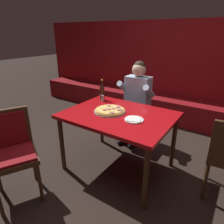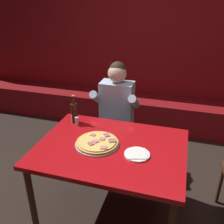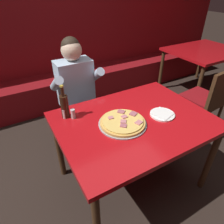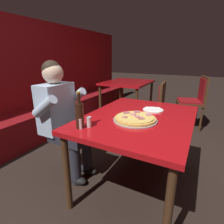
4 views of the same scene
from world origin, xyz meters
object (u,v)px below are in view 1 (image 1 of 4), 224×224
main_dining_table (119,120)px  pizza (110,110)px  shaker_parmesan (101,97)px  diner_seated_blue_shirt (135,99)px  shaker_red_pepper_flakes (103,99)px  plate_white_paper (134,120)px  dining_chair_far_right (12,148)px  beer_bottle (102,92)px

main_dining_table → pizza: pizza is taller
shaker_parmesan → diner_seated_blue_shirt: bearing=57.5°
shaker_parmesan → shaker_red_pepper_flakes: bearing=-34.4°
shaker_red_pepper_flakes → diner_seated_blue_shirt: diner_seated_blue_shirt is taller
shaker_parmesan → diner_seated_blue_shirt: (0.30, 0.48, -0.10)m
diner_seated_blue_shirt → shaker_red_pepper_flakes: bearing=-115.3°
pizza → plate_white_paper: size_ratio=1.84×
pizza → plate_white_paper: pizza is taller
shaker_red_pepper_flakes → diner_seated_blue_shirt: size_ratio=0.07×
main_dining_table → dining_chair_far_right: dining_chair_far_right is taller
diner_seated_blue_shirt → dining_chair_far_right: bearing=-105.6°
main_dining_table → beer_bottle: bearing=146.4°
beer_bottle → shaker_red_pepper_flakes: size_ratio=3.40×
shaker_red_pepper_flakes → diner_seated_blue_shirt: bearing=64.7°
dining_chair_far_right → pizza: bearing=60.1°
shaker_red_pepper_flakes → dining_chair_far_right: size_ratio=0.09×
pizza → dining_chair_far_right: (-0.56, -0.97, -0.22)m
main_dining_table → plate_white_paper: bearing=-15.4°
main_dining_table → plate_white_paper: 0.27m
pizza → shaker_parmesan: bearing=139.7°
diner_seated_blue_shirt → shaker_parmesan: bearing=-122.5°
pizza → diner_seated_blue_shirt: diner_seated_blue_shirt is taller
beer_bottle → shaker_red_pepper_flakes: bearing=-47.7°
main_dining_table → diner_seated_blue_shirt: diner_seated_blue_shirt is taller
main_dining_table → beer_bottle: size_ratio=4.34×
plate_white_paper → shaker_red_pepper_flakes: 0.75m
plate_white_paper → shaker_red_pepper_flakes: bearing=153.7°
plate_white_paper → beer_bottle: (-0.72, 0.39, 0.10)m
main_dining_table → beer_bottle: (-0.48, 0.32, 0.19)m
pizza → shaker_red_pepper_flakes: (-0.31, 0.27, 0.02)m
beer_bottle → shaker_parmesan: 0.07m
plate_white_paper → shaker_red_pepper_flakes: size_ratio=2.44×
pizza → shaker_parmesan: shaker_parmesan is taller
shaker_red_pepper_flakes → shaker_parmesan: bearing=145.6°
plate_white_paper → beer_bottle: beer_bottle is taller
shaker_parmesan → diner_seated_blue_shirt: size_ratio=0.07×
shaker_red_pepper_flakes → diner_seated_blue_shirt: (0.24, 0.52, -0.10)m
main_dining_table → beer_bottle: beer_bottle is taller
pizza → beer_bottle: (-0.36, 0.33, 0.09)m
plate_white_paper → shaker_parmesan: size_ratio=2.44×
diner_seated_blue_shirt → dining_chair_far_right: (-0.49, -1.77, -0.14)m
shaker_parmesan → beer_bottle: bearing=43.2°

